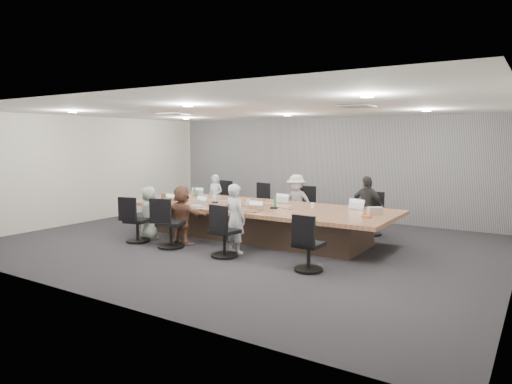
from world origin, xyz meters
The scene contains 38 objects.
floor centered at (0.00, 0.00, 0.00)m, with size 10.00×8.00×0.00m, color #27272C.
ceiling centered at (0.00, 0.00, 2.80)m, with size 10.00×8.00×0.00m, color white.
wall_back centered at (0.00, 4.00, 1.40)m, with size 10.00×2.80×0.00m, color beige.
wall_front centered at (0.00, -4.00, 1.40)m, with size 10.00×2.80×0.00m, color beige.
wall_left centered at (-5.00, 0.00, 1.40)m, with size 8.00×2.80×0.00m, color beige.
curtain centered at (0.00, 3.92, 1.40)m, with size 9.80×0.04×2.80m, color gray.
conference_table centered at (0.00, 0.50, 0.40)m, with size 6.00×2.20×0.74m.
chair_0 centered at (-2.25, 2.20, 0.44)m, with size 0.59×0.59×0.87m, color black, non-canonical shape.
chair_1 centered at (-1.00, 2.20, 0.43)m, with size 0.59×0.59×0.87m, color black, non-canonical shape.
chair_2 centered at (0.24, 2.20, 0.42)m, with size 0.57×0.57×0.84m, color black, non-canonical shape.
chair_3 centered at (1.98, 2.20, 0.39)m, with size 0.52×0.52×0.77m, color black, non-canonical shape.
chair_4 centered at (-1.99, -1.20, 0.39)m, with size 0.52×0.52×0.77m, color black, non-canonical shape.
chair_5 centered at (-1.03, -1.20, 0.42)m, with size 0.56×0.56×0.84m, color black, non-canonical shape.
chair_6 centered at (0.32, -1.20, 0.40)m, with size 0.54×0.54×0.81m, color black, non-canonical shape.
chair_7 centered at (2.06, -1.20, 0.38)m, with size 0.51×0.51×0.75m, color black, non-canonical shape.
person_0 centered at (-2.25, 1.85, 0.62)m, with size 0.45×0.30×1.25m, color silver.
laptop_0 centered at (-2.25, 1.30, 0.75)m, with size 0.36×0.25×0.02m, color #B2B2B7.
person_2 centered at (0.24, 1.85, 0.67)m, with size 0.87×0.50×1.35m, color #AAAAAA.
laptop_2 centered at (0.24, 1.30, 0.75)m, with size 0.35×0.24×0.02m, color #B2B2B7.
person_3 centered at (1.98, 1.85, 0.70)m, with size 0.82×0.34×1.39m, color #2A2A2A.
laptop_3 centered at (1.98, 1.30, 0.75)m, with size 0.36×0.25×0.02m, color #B2B2B7.
person_4 centered at (-1.99, -0.85, 0.58)m, with size 0.57×0.37×1.17m, color #91A193.
laptop_4 centered at (-1.99, -0.30, 0.75)m, with size 0.31×0.21×0.02m, color #8C6647.
person_5 centered at (-1.03, -0.85, 0.62)m, with size 1.15×0.37×1.24m, color brown.
laptop_5 centered at (-1.03, -0.30, 0.75)m, with size 0.34×0.23×0.02m, color #B2B2B7.
person_6 centered at (0.32, -0.85, 0.67)m, with size 0.49×0.32×1.35m, color silver.
laptop_6 centered at (0.32, -0.30, 0.75)m, with size 0.34×0.24×0.02m, color #8C6647.
bottle_green_left centered at (-2.30, 1.05, 0.85)m, with size 0.06×0.06×0.22m, color #3D7A44.
bottle_green_right centered at (0.43, 0.48, 0.85)m, with size 0.06×0.06×0.23m, color #3D7A44.
bottle_clear centered at (-1.15, 0.38, 0.84)m, with size 0.06×0.06×0.21m, color silver.
cup_white_far centered at (-0.39, 0.68, 0.79)m, with size 0.08×0.08×0.09m, color white.
cup_white_near centered at (1.14, 0.87, 0.79)m, with size 0.08×0.08×0.10m, color white.
mug_brown centered at (-2.64, 0.27, 0.80)m, with size 0.10×0.10×0.12m, color brown.
mic_left centered at (-1.08, 0.33, 0.75)m, with size 0.14×0.09×0.03m, color black.
mic_right centered at (0.52, 0.30, 0.76)m, with size 0.15×0.10×0.03m, color black.
stapler centered at (-0.24, -0.09, 0.77)m, with size 0.17×0.04×0.06m, color black.
canvas_bag centered at (2.56, 0.70, 0.81)m, with size 0.27×0.16×0.14m, color tan.
snack_packet centered at (2.55, 0.25, 0.76)m, with size 0.16×0.11×0.04m, color #D15930.
Camera 1 is at (5.32, -7.92, 2.18)m, focal length 32.00 mm.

